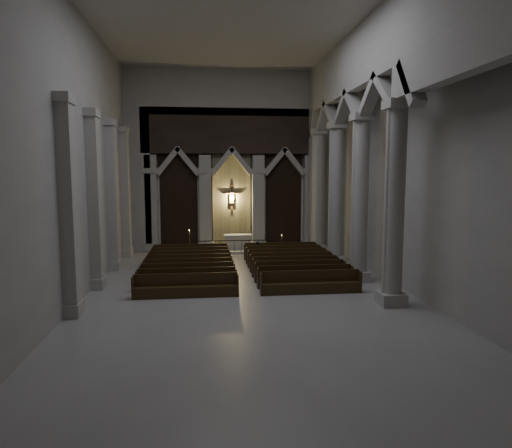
% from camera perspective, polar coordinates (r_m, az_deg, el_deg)
% --- Properties ---
extents(room, '(24.00, 24.10, 12.00)m').
position_cam_1_polar(room, '(19.77, -1.01, 13.26)').
color(room, '#999691').
rests_on(room, ground).
extents(sanctuary_wall, '(14.00, 0.77, 12.00)m').
position_cam_1_polar(sanctuary_wall, '(31.16, -3.06, 8.98)').
color(sanctuary_wall, '#A9A69E').
rests_on(sanctuary_wall, ground).
extents(right_arcade, '(1.00, 24.00, 12.00)m').
position_cam_1_polar(right_arcade, '(22.29, 13.24, 12.92)').
color(right_arcade, '#A9A69E').
rests_on(right_arcade, ground).
extents(left_pilasters, '(0.60, 13.00, 8.03)m').
position_cam_1_polar(left_pilasters, '(23.59, -18.41, 2.86)').
color(left_pilasters, '#A9A69E').
rests_on(left_pilasters, ground).
extents(sanctuary_step, '(8.50, 2.60, 0.15)m').
position_cam_1_polar(sanctuary_step, '(30.65, -2.88, -3.25)').
color(sanctuary_step, '#A9A69E').
rests_on(sanctuary_step, ground).
extents(altar, '(1.86, 0.74, 0.95)m').
position_cam_1_polar(altar, '(30.71, -2.27, -2.19)').
color(altar, '#B8B2A1').
rests_on(altar, sanctuary_step).
extents(altar_rail, '(4.79, 0.09, 0.94)m').
position_cam_1_polar(altar_rail, '(29.36, -2.74, -2.60)').
color(altar_rail, black).
rests_on(altar_rail, ground).
extents(candle_stand_left, '(0.27, 0.27, 1.60)m').
position_cam_1_polar(candle_stand_left, '(29.55, -8.28, -2.97)').
color(candle_stand_left, '#9C6830').
rests_on(candle_stand_left, ground).
extents(candle_stand_right, '(0.21, 0.21, 1.26)m').
position_cam_1_polar(candle_stand_right, '(29.47, 3.23, -3.13)').
color(candle_stand_right, '#9C6830').
rests_on(candle_stand_right, ground).
extents(pews, '(9.85, 8.46, 0.99)m').
position_cam_1_polar(pews, '(23.68, -1.80, -5.56)').
color(pews, black).
rests_on(pews, ground).
extents(worshipper, '(0.48, 0.37, 1.18)m').
position_cam_1_polar(worshipper, '(27.09, 0.25, -3.44)').
color(worshipper, black).
rests_on(worshipper, ground).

